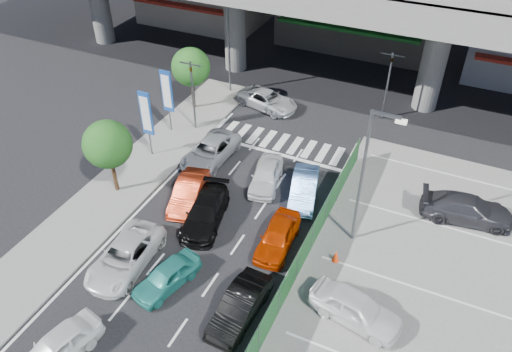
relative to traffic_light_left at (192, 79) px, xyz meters
The scene contains 26 objects.
ground 14.07m from the traffic_light_left, 62.68° to the right, with size 120.00×120.00×0.00m, color black.
parking_lot 20.28m from the traffic_light_left, 30.17° to the right, with size 12.00×28.00×0.06m, color slate.
sidewalk_left 8.93m from the traffic_light_left, 95.71° to the right, with size 4.00×30.00×0.12m, color slate.
fence_run 16.20m from the traffic_light_left, 43.73° to the right, with size 0.16×22.00×1.80m, color #1E5827, non-canonical shape.
traffic_light_left is the anchor object (origin of this frame).
traffic_light_right 13.63m from the traffic_light_left, 30.89° to the left, with size 1.60×1.24×5.20m.
street_lamp_right 14.68m from the traffic_light_left, 24.16° to the right, with size 1.65×0.22×8.00m.
street_lamp_left 6.06m from the traffic_light_left, 91.20° to the left, with size 1.65×0.22×8.00m.
signboard_near 4.22m from the traffic_light_left, 104.02° to the right, with size 0.80×0.14×4.70m.
signboard_far 1.93m from the traffic_light_left, 144.30° to the right, with size 0.80×0.14×4.70m.
tree_near 8.06m from the traffic_light_left, 95.71° to the right, with size 2.80×2.80×4.80m.
tree_far 3.02m from the traffic_light_left, 122.62° to the left, with size 2.80×2.80×4.80m.
van_white_back_left 18.85m from the traffic_light_left, 77.95° to the right, with size 1.63×4.05×1.38m, color white.
sedan_white_mid_left 13.50m from the traffic_light_left, 75.23° to the right, with size 2.29×4.97×1.38m, color silver.
taxi_teal_mid 14.55m from the traffic_light_left, 65.30° to the right, with size 1.49×3.70×1.26m, color teal.
hatch_black_mid_right 16.69m from the traffic_light_left, 52.64° to the right, with size 1.46×4.19×1.38m, color black.
taxi_orange_left 8.56m from the traffic_light_left, 62.48° to the right, with size 1.46×4.19×1.38m, color red.
sedan_black_mid 10.28m from the traffic_light_left, 56.44° to the right, with size 1.93×4.76×1.38m, color black.
taxi_orange_right 13.13m from the traffic_light_left, 39.91° to the right, with size 1.63×4.05×1.38m, color #B92D02.
wagon_silver_front_left 5.15m from the traffic_light_left, 45.69° to the right, with size 2.29×4.96×1.38m, color #AAADB3.
sedan_white_front_mid 8.60m from the traffic_light_left, 27.15° to the right, with size 1.63×4.05×1.38m, color silver.
kei_truck_front_right 10.86m from the traffic_light_left, 21.85° to the right, with size 1.46×4.19×1.38m, color #6FA5F6.
crossing_wagon_silver 6.83m from the traffic_light_left, 55.15° to the left, with size 2.18×4.72×1.31m, color #B8BBC1.
parked_sedan_white 18.66m from the traffic_light_left, 36.68° to the right, with size 1.74×4.32×1.47m, color white.
parked_sedan_dgrey 18.89m from the traffic_light_left, ahead, with size 2.05×5.03×1.46m, color #313036.
traffic_cone 15.56m from the traffic_light_left, 31.67° to the right, with size 0.37×0.37×0.73m, color #F83C0D.
Camera 1 is at (10.34, -13.58, 19.27)m, focal length 35.00 mm.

